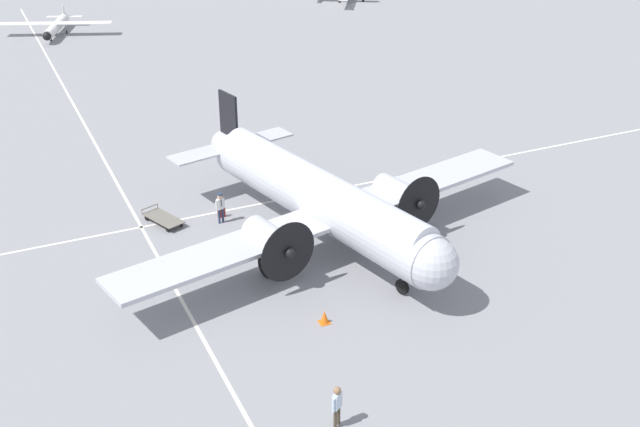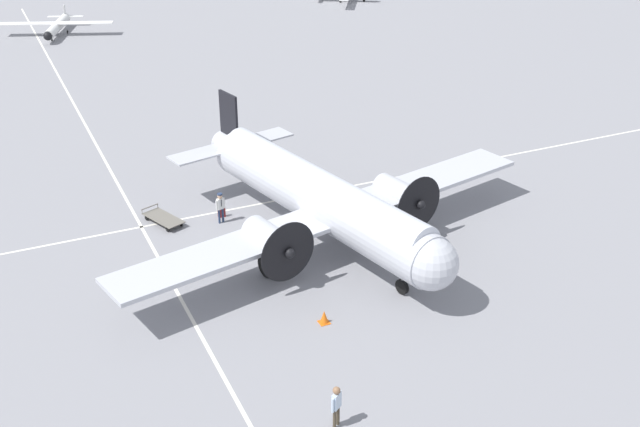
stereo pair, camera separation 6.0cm
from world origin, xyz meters
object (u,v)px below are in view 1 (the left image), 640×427
crew_foreground (337,403)px  passenger_boarding (220,205)px  airliner_main (325,200)px  baggage_cart (163,218)px  light_aircraft_taxiing (56,26)px  suitcase_near_door (221,212)px  traffic_cone (324,317)px

crew_foreground → passenger_boarding: crew_foreground is taller
airliner_main → baggage_cart: (6.60, -5.55, -2.15)m
passenger_boarding → light_aircraft_taxiing: (2.02, -42.97, -0.20)m
crew_foreground → suitcase_near_door: 16.93m
baggage_cart → airliner_main: bearing=28.5°
passenger_boarding → suitcase_near_door: passenger_boarding is taller
traffic_cone → light_aircraft_taxiing: bearing=-86.7°
suitcase_near_door → airliner_main: bearing=126.2°
passenger_boarding → light_aircraft_taxiing: bearing=-105.9°
airliner_main → baggage_cart: bearing=-143.0°
suitcase_near_door → light_aircraft_taxiing: 42.43m
suitcase_near_door → baggage_cart: (2.95, -0.58, 0.01)m
suitcase_near_door → traffic_cone: 11.04m
baggage_cart → crew_foreground: bearing=-16.3°
crew_foreground → suitcase_near_door: size_ratio=2.98×
passenger_boarding → crew_foreground: bearing=67.2°
suitcase_near_door → baggage_cart: size_ratio=0.22×
light_aircraft_taxiing → suitcase_near_door: bearing=24.2°
light_aircraft_taxiing → traffic_cone: 53.47m
suitcase_near_door → traffic_cone: (-0.83, 11.01, 0.01)m
light_aircraft_taxiing → airliner_main: bearing=28.3°
airliner_main → crew_foreground: size_ratio=13.48×
crew_foreground → passenger_boarding: size_ratio=1.02×
passenger_boarding → traffic_cone: bearing=77.2°
crew_foreground → baggage_cart: crew_foreground is taller
airliner_main → crew_foreground: bearing=-36.0°
baggage_cart → light_aircraft_taxiing: bearing=157.6°
baggage_cart → light_aircraft_taxiing: (-0.71, -41.79, 0.56)m
suitcase_near_door → light_aircraft_taxiing: bearing=-87.0°
airliner_main → light_aircraft_taxiing: (5.89, -47.35, -1.60)m
light_aircraft_taxiing → traffic_cone: (-3.07, 53.38, -0.56)m
passenger_boarding → baggage_cart: size_ratio=0.63×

